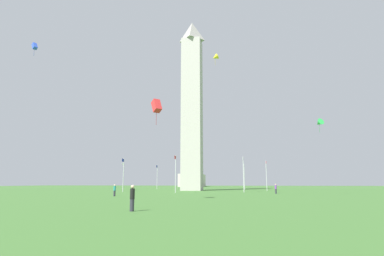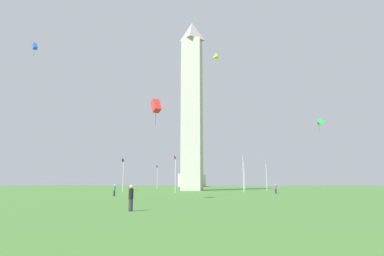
% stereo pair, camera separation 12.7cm
% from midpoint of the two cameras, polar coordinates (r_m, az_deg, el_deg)
% --- Properties ---
extents(ground_plane, '(260.00, 260.00, 0.00)m').
position_cam_midpoint_polar(ground_plane, '(76.12, 0.05, -11.65)').
color(ground_plane, '#3D6B2D').
extents(obelisk_monument, '(4.91, 4.91, 44.67)m').
position_cam_midpoint_polar(obelisk_monument, '(78.79, 0.05, 4.81)').
color(obelisk_monument, '#B7B2A8').
rests_on(obelisk_monument, ground).
extents(flagpole_n, '(1.12, 0.14, 7.10)m').
position_cam_midpoint_polar(flagpole_n, '(58.45, -3.07, -8.22)').
color(flagpole_n, silver).
rests_on(flagpole_n, ground).
extents(flagpole_ne, '(1.12, 0.14, 7.10)m').
position_cam_midpoint_polar(flagpole_ne, '(62.18, 9.66, -8.21)').
color(flagpole_ne, silver).
rests_on(flagpole_ne, ground).
extents(flagpole_e, '(1.12, 0.14, 7.10)m').
position_cam_midpoint_polar(flagpole_e, '(75.03, 13.83, -8.39)').
color(flagpole_e, silver).
rests_on(flagpole_e, ground).
extents(flagpole_se, '(1.12, 0.14, 7.10)m').
position_cam_midpoint_polar(flagpole_se, '(87.59, 9.84, -8.75)').
color(flagpole_se, silver).
rests_on(flagpole_se, ground).
extents(flagpole_s, '(1.12, 0.14, 7.10)m').
position_cam_midpoint_polar(flagpole_s, '(93.80, 1.98, -8.98)').
color(flagpole_s, silver).
rests_on(flagpole_s, ground).
extents(flagpole_sw, '(1.12, 0.14, 7.10)m').
position_cam_midpoint_polar(flagpole_sw, '(91.36, -6.51, -8.89)').
color(flagpole_sw, silver).
rests_on(flagpole_sw, ground).
extents(flagpole_w, '(1.12, 0.14, 7.10)m').
position_cam_midpoint_polar(flagpole_w, '(81.15, -12.70, -8.55)').
color(flagpole_w, silver).
rests_on(flagpole_w, ground).
extents(flagpole_nw, '(1.12, 0.14, 7.10)m').
position_cam_midpoint_polar(flagpole_nw, '(67.40, -12.72, -8.25)').
color(flagpole_nw, silver).
rests_on(flagpole_nw, ground).
extents(person_black_shirt, '(0.32, 0.32, 1.74)m').
position_cam_midpoint_polar(person_black_shirt, '(21.46, -11.23, -12.78)').
color(person_black_shirt, '#2D2D38').
rests_on(person_black_shirt, ground).
extents(person_teal_shirt, '(0.32, 0.32, 1.66)m').
position_cam_midpoint_polar(person_teal_shirt, '(45.51, -14.31, -11.27)').
color(person_teal_shirt, '#2D2D38').
rests_on(person_teal_shirt, ground).
extents(person_purple_shirt, '(0.32, 0.32, 1.71)m').
position_cam_midpoint_polar(person_purple_shirt, '(56.25, 15.48, -10.93)').
color(person_purple_shirt, '#2D2D38').
rests_on(person_purple_shirt, ground).
extents(kite_blue_box, '(1.35, 1.60, 3.00)m').
position_cam_midpoint_polar(kite_blue_box, '(75.10, -27.38, 13.46)').
color(kite_blue_box, blue).
extents(kite_red_box, '(1.48, 1.47, 2.98)m').
position_cam_midpoint_polar(kite_red_box, '(34.50, -6.68, 4.14)').
color(kite_red_box, red).
extents(kite_yellow_delta, '(1.12, 1.31, 1.83)m').
position_cam_midpoint_polar(kite_yellow_delta, '(48.95, 4.37, 13.09)').
color(kite_yellow_delta, yellow).
extents(kite_green_delta, '(1.70, 1.60, 2.25)m').
position_cam_midpoint_polar(kite_green_delta, '(52.10, 22.76, 0.88)').
color(kite_green_delta, green).
extents(distant_building, '(21.53, 10.14, 6.01)m').
position_cam_midpoint_polar(distant_building, '(151.88, 0.17, -9.81)').
color(distant_building, beige).
rests_on(distant_building, ground).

